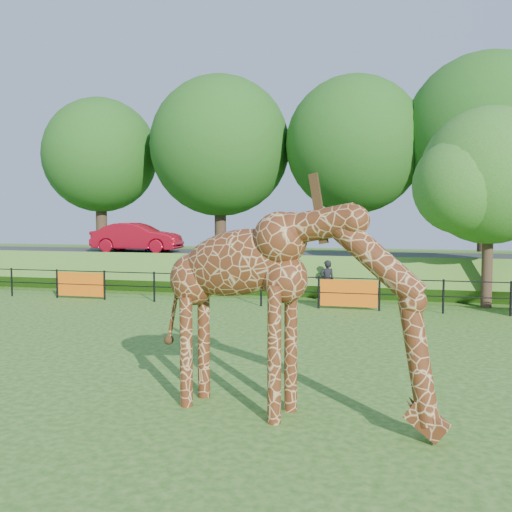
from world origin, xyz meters
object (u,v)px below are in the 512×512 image
Objects in this scene: visitor at (327,281)px; car_blue at (134,237)px; tree_east at (492,181)px; giraffe at (291,312)px; car_red at (137,237)px.

car_blue is at bearing -48.51° from visitor.
tree_east reaches higher than visitor.
giraffe is 19.27m from car_red.
tree_east is at bearing 82.63° from giraffe.
giraffe is at bearing -110.41° from tree_east.
visitor is at bearing 107.78° from giraffe.
giraffe is at bearing -150.67° from car_red.
car_red is (0.60, -0.88, 0.02)m from car_blue.
visitor is (10.08, -4.76, -1.34)m from car_blue.
car_blue is 2.61× the size of visitor.
tree_east is (15.62, -4.88, 2.19)m from car_blue.
car_blue is at bearing 162.65° from tree_east.
car_blue is (-11.09, 17.04, 0.43)m from giraffe.
car_blue is 11.22m from visitor.
tree_east reaches higher than car_blue.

